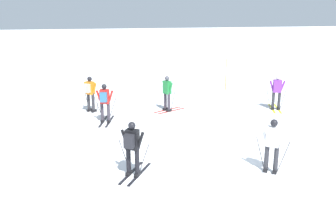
# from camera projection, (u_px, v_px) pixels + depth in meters

# --- Properties ---
(ground_plane) EXTENTS (120.00, 120.00, 0.00)m
(ground_plane) POSITION_uv_depth(u_px,v_px,m) (214.00, 152.00, 12.53)
(ground_plane) COLOR white
(far_snow_ridge) EXTENTS (80.00, 9.75, 1.33)m
(far_snow_ridge) POSITION_uv_depth(u_px,v_px,m) (150.00, 52.00, 32.19)
(far_snow_ridge) COLOR white
(far_snow_ridge) RESTS_ON ground
(skier_red) EXTENTS (0.99, 1.64, 1.71)m
(skier_red) POSITION_uv_depth(u_px,v_px,m) (105.00, 101.00, 15.33)
(skier_red) COLOR black
(skier_red) RESTS_ON ground
(skier_black) EXTENTS (1.09, 1.58, 1.71)m
(skier_black) POSITION_uv_depth(u_px,v_px,m) (132.00, 147.00, 10.57)
(skier_black) COLOR black
(skier_black) RESTS_ON ground
(skier_purple) EXTENTS (0.98, 1.64, 1.71)m
(skier_purple) POSITION_uv_depth(u_px,v_px,m) (277.00, 91.00, 17.24)
(skier_purple) COLOR gold
(skier_purple) RESTS_ON ground
(skier_green) EXTENTS (1.58, 1.09, 1.71)m
(skier_green) POSITION_uv_depth(u_px,v_px,m) (167.00, 92.00, 17.01)
(skier_green) COLOR red
(skier_green) RESTS_ON ground
(skier_orange) EXTENTS (1.29, 1.48, 1.71)m
(skier_orange) POSITION_uv_depth(u_px,v_px,m) (90.00, 92.00, 16.86)
(skier_orange) COLOR silver
(skier_orange) RESTS_ON ground
(skier_white) EXTENTS (1.16, 1.55, 1.71)m
(skier_white) POSITION_uv_depth(u_px,v_px,m) (272.00, 144.00, 10.83)
(skier_white) COLOR silver
(skier_white) RESTS_ON ground
(trail_marker_pole) EXTENTS (0.04, 0.04, 1.88)m
(trail_marker_pole) POSITION_uv_depth(u_px,v_px,m) (226.00, 75.00, 20.88)
(trail_marker_pole) COLOR #C65614
(trail_marker_pole) RESTS_ON ground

